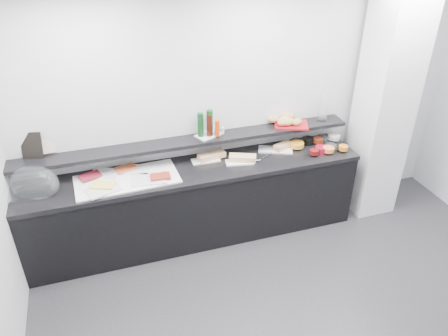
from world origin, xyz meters
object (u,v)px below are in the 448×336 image
object	(u,v)px
sandwich_plate_mid	(240,162)
bread_tray	(291,125)
framed_print	(32,145)
carafe	(323,108)
cloche_base	(30,193)
condiment_tray	(209,135)

from	to	relation	value
sandwich_plate_mid	bread_tray	bearing A→B (deg)	27.36
framed_print	carafe	world-z (taller)	carafe
bread_tray	framed_print	bearing A→B (deg)	-161.08
cloche_base	sandwich_plate_mid	distance (m)	2.11
framed_print	carafe	distance (m)	3.10
sandwich_plate_mid	carafe	xyz separation A→B (m)	(1.07, 0.22, 0.39)
bread_tray	carafe	xyz separation A→B (m)	(0.39, 0.01, 0.14)
cloche_base	framed_print	distance (m)	0.47
sandwich_plate_mid	carafe	distance (m)	1.16
cloche_base	sandwich_plate_mid	bearing A→B (deg)	1.85
cloche_base	condiment_tray	bearing A→B (deg)	9.58
framed_print	carafe	size ratio (longest dim) A/B	0.87
cloche_base	bread_tray	xyz separation A→B (m)	(2.79, 0.17, 0.24)
condiment_tray	carafe	bearing A→B (deg)	-24.79
condiment_tray	carafe	size ratio (longest dim) A/B	0.94
condiment_tray	bread_tray	bearing A→B (deg)	-26.22
sandwich_plate_mid	bread_tray	xyz separation A→B (m)	(0.68, 0.21, 0.25)
framed_print	sandwich_plate_mid	bearing A→B (deg)	7.91
sandwich_plate_mid	condiment_tray	distance (m)	0.44
sandwich_plate_mid	carafe	world-z (taller)	carafe
framed_print	bread_tray	world-z (taller)	framed_print
bread_tray	carafe	bearing A→B (deg)	23.32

